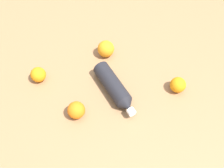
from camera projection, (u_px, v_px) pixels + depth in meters
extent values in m
plane|color=olive|center=(112.00, 102.00, 1.09)|extent=(2.40, 2.40, 0.00)
cylinder|color=black|center=(112.00, 84.00, 1.10)|extent=(0.21, 0.12, 0.07)
cone|color=black|center=(127.00, 106.00, 1.04)|extent=(0.05, 0.08, 0.07)
cylinder|color=white|center=(131.00, 112.00, 1.02)|extent=(0.03, 0.04, 0.03)
sphere|color=orange|center=(38.00, 75.00, 1.13)|extent=(0.07, 0.07, 0.07)
sphere|color=orange|center=(76.00, 110.00, 1.03)|extent=(0.07, 0.07, 0.07)
sphere|color=orange|center=(106.00, 49.00, 1.21)|extent=(0.08, 0.08, 0.08)
sphere|color=orange|center=(178.00, 85.00, 1.10)|extent=(0.07, 0.07, 0.07)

